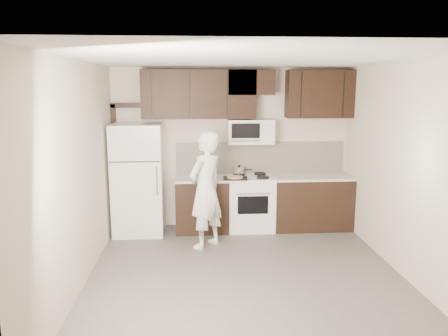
{
  "coord_description": "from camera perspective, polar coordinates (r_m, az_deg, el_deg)",
  "views": [
    {
      "loc": [
        -0.64,
        -5.13,
        2.39
      ],
      "look_at": [
        -0.22,
        0.9,
        1.25
      ],
      "focal_mm": 35.0,
      "sensor_mm": 36.0,
      "label": 1
    }
  ],
  "objects": [
    {
      "name": "pizza",
      "position": [
        7.07,
        1.47,
        -1.2
      ],
      "size": [
        0.27,
        0.27,
        0.02
      ],
      "primitive_type": "cylinder",
      "rotation": [
        0.0,
        0.0,
        -0.03
      ],
      "color": "beige",
      "rests_on": "baking_tray"
    },
    {
      "name": "refrigerator",
      "position": [
        7.23,
        -11.13,
        -1.45
      ],
      "size": [
        0.8,
        0.76,
        1.8
      ],
      "color": "white",
      "rests_on": "floor"
    },
    {
      "name": "saucepan",
      "position": [
        7.39,
        2.01,
        -0.36
      ],
      "size": [
        0.31,
        0.18,
        0.17
      ],
      "color": "silver",
      "rests_on": "stove"
    },
    {
      "name": "microwave",
      "position": [
        7.28,
        3.46,
        4.79
      ],
      "size": [
        0.76,
        0.42,
        0.4
      ],
      "color": "white",
      "rests_on": "upper_cabinets"
    },
    {
      "name": "baking_tray",
      "position": [
        7.08,
        1.47,
        -1.35
      ],
      "size": [
        0.39,
        0.3,
        0.02
      ],
      "primitive_type": "cube",
      "rotation": [
        0.0,
        0.0,
        -0.03
      ],
      "color": "black",
      "rests_on": "counter_run"
    },
    {
      "name": "person",
      "position": [
        6.46,
        -2.4,
        -2.9
      ],
      "size": [
        0.74,
        0.76,
        1.76
      ],
      "primitive_type": "imported",
      "rotation": [
        0.0,
        0.0,
        3.97
      ],
      "color": "white",
      "rests_on": "floor"
    },
    {
      "name": "ceiling",
      "position": [
        5.18,
        3.22,
        14.07
      ],
      "size": [
        4.5,
        4.5,
        0.0
      ],
      "primitive_type": "plane",
      "rotation": [
        3.14,
        0.0,
        0.0
      ],
      "color": "white",
      "rests_on": "back_wall"
    },
    {
      "name": "upper_cabinets",
      "position": [
        7.26,
        2.77,
        9.77
      ],
      "size": [
        3.48,
        0.35,
        0.78
      ],
      "color": "black",
      "rests_on": "back_wall"
    },
    {
      "name": "stove",
      "position": [
        7.39,
        3.48,
        -4.52
      ],
      "size": [
        0.76,
        0.66,
        0.94
      ],
      "color": "white",
      "rests_on": "floor"
    },
    {
      "name": "back_wall",
      "position": [
        7.48,
        0.97,
        2.64
      ],
      "size": [
        4.0,
        0.0,
        4.0
      ],
      "primitive_type": "plane",
      "rotation": [
        1.57,
        0.0,
        0.0
      ],
      "color": "#BEB5A1",
      "rests_on": "ground"
    },
    {
      "name": "door_trim",
      "position": [
        7.54,
        -13.72,
        1.62
      ],
      "size": [
        0.5,
        0.08,
        2.12
      ],
      "color": "black",
      "rests_on": "floor"
    },
    {
      "name": "counter_run",
      "position": [
        7.43,
        5.8,
        -4.5
      ],
      "size": [
        2.95,
        0.64,
        0.91
      ],
      "color": "black",
      "rests_on": "floor"
    },
    {
      "name": "floor",
      "position": [
        5.69,
        2.93,
        -14.18
      ],
      "size": [
        4.5,
        4.5,
        0.0
      ],
      "primitive_type": "plane",
      "color": "#53504E",
      "rests_on": "ground"
    },
    {
      "name": "backsplash",
      "position": [
        7.55,
        4.75,
        1.38
      ],
      "size": [
        2.9,
        0.02,
        0.54
      ],
      "primitive_type": "cube",
      "color": "silver",
      "rests_on": "counter_run"
    }
  ]
}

